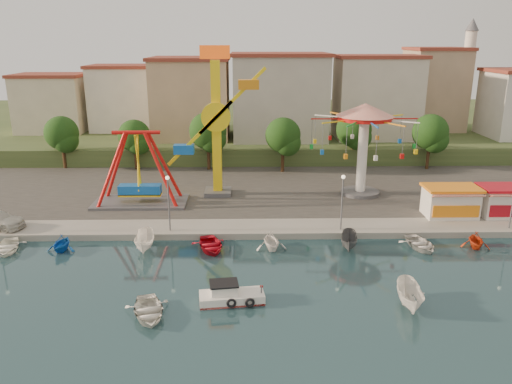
{
  "coord_description": "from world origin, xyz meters",
  "views": [
    {
      "loc": [
        -0.78,
        -30.63,
        17.72
      ],
      "look_at": [
        0.05,
        14.0,
        4.0
      ],
      "focal_mm": 35.0,
      "sensor_mm": 36.0,
      "label": 1
    }
  ],
  "objects_px": {
    "cabin_motorboat": "(230,296)",
    "rowboat_a": "(148,311)",
    "kamikaze_tower": "(220,127)",
    "skiff": "(410,296)",
    "wave_swinger": "(364,129)",
    "pirate_ship_ride": "(139,170)"
  },
  "relations": [
    {
      "from": "cabin_motorboat",
      "to": "rowboat_a",
      "type": "distance_m",
      "value": 5.7
    },
    {
      "from": "kamikaze_tower",
      "to": "skiff",
      "type": "height_order",
      "value": "kamikaze_tower"
    },
    {
      "from": "cabin_motorboat",
      "to": "rowboat_a",
      "type": "xyz_separation_m",
      "value": [
        -5.4,
        -1.83,
        0.01
      ]
    },
    {
      "from": "kamikaze_tower",
      "to": "cabin_motorboat",
      "type": "relative_size",
      "value": 3.51
    },
    {
      "from": "kamikaze_tower",
      "to": "wave_swinger",
      "type": "xyz_separation_m",
      "value": [
        16.01,
        -0.01,
        -0.26
      ]
    },
    {
      "from": "pirate_ship_ride",
      "to": "rowboat_a",
      "type": "relative_size",
      "value": 2.4
    },
    {
      "from": "wave_swinger",
      "to": "cabin_motorboat",
      "type": "xyz_separation_m",
      "value": [
        -14.27,
        -23.41,
        -7.77
      ]
    },
    {
      "from": "wave_swinger",
      "to": "cabin_motorboat",
      "type": "bearing_deg",
      "value": -121.35
    },
    {
      "from": "pirate_ship_ride",
      "to": "wave_swinger",
      "type": "bearing_deg",
      "value": 7.03
    },
    {
      "from": "kamikaze_tower",
      "to": "skiff",
      "type": "distance_m",
      "value": 29.18
    },
    {
      "from": "kamikaze_tower",
      "to": "rowboat_a",
      "type": "xyz_separation_m",
      "value": [
        -3.66,
        -25.25,
        -8.02
      ]
    },
    {
      "from": "wave_swinger",
      "to": "skiff",
      "type": "distance_m",
      "value": 25.5
    },
    {
      "from": "pirate_ship_ride",
      "to": "skiff",
      "type": "bearing_deg",
      "value": -43.15
    },
    {
      "from": "wave_swinger",
      "to": "skiff",
      "type": "height_order",
      "value": "wave_swinger"
    },
    {
      "from": "pirate_ship_ride",
      "to": "cabin_motorboat",
      "type": "bearing_deg",
      "value": -63.13
    },
    {
      "from": "cabin_motorboat",
      "to": "rowboat_a",
      "type": "bearing_deg",
      "value": -168.41
    },
    {
      "from": "cabin_motorboat",
      "to": "skiff",
      "type": "xyz_separation_m",
      "value": [
        12.4,
        -0.92,
        0.39
      ]
    },
    {
      "from": "rowboat_a",
      "to": "skiff",
      "type": "bearing_deg",
      "value": -12.68
    },
    {
      "from": "pirate_ship_ride",
      "to": "cabin_motorboat",
      "type": "xyz_separation_m",
      "value": [
        10.33,
        -20.38,
        -3.97
      ]
    },
    {
      "from": "pirate_ship_ride",
      "to": "skiff",
      "type": "height_order",
      "value": "pirate_ship_ride"
    },
    {
      "from": "pirate_ship_ride",
      "to": "kamikaze_tower",
      "type": "relative_size",
      "value": 0.61
    },
    {
      "from": "cabin_motorboat",
      "to": "skiff",
      "type": "height_order",
      "value": "skiff"
    }
  ]
}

